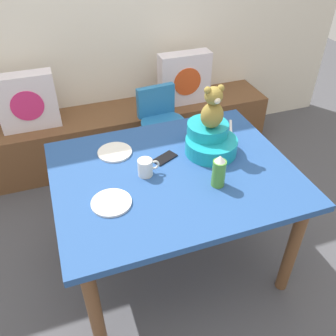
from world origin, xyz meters
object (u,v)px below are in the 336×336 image
object	(u,v)px
pillow_floral_left	(27,102)
dinner_plate_near	(115,152)
pillow_floral_right	(184,79)
infant_seat_teal	(210,140)
teddy_bear	(213,108)
cell_phone	(165,158)
coffee_mug	(146,167)
ketchup_bottle	(219,171)
highchair	(162,125)
dinner_plate_far	(111,203)
dining_table	(174,185)

from	to	relation	value
pillow_floral_left	dinner_plate_near	size ratio (longest dim) A/B	2.20
pillow_floral_right	infant_seat_teal	world-z (taller)	same
teddy_bear	pillow_floral_right	bearing A→B (deg)	75.70
pillow_floral_left	teddy_bear	distance (m)	1.54
teddy_bear	cell_phone	bearing A→B (deg)	178.25
infant_seat_teal	cell_phone	world-z (taller)	infant_seat_teal
teddy_bear	coffee_mug	world-z (taller)	teddy_bear
ketchup_bottle	coffee_mug	bearing A→B (deg)	148.00
teddy_bear	dinner_plate_near	distance (m)	0.62
ketchup_bottle	highchair	bearing A→B (deg)	87.96
infant_seat_teal	dinner_plate_near	distance (m)	0.56
ketchup_bottle	dinner_plate_near	size ratio (longest dim) A/B	0.92
dinner_plate_far	dinner_plate_near	bearing A→B (deg)	75.08
dining_table	dinner_plate_near	bearing A→B (deg)	133.86
dining_table	infant_seat_teal	world-z (taller)	infant_seat_teal
infant_seat_teal	teddy_bear	distance (m)	0.21
dining_table	coffee_mug	bearing A→B (deg)	170.47
dinner_plate_near	infant_seat_teal	bearing A→B (deg)	-16.61
highchair	cell_phone	distance (m)	0.77
coffee_mug	cell_phone	distance (m)	0.18
pillow_floral_left	pillow_floral_right	xyz separation A→B (m)	(1.29, 0.00, 0.00)
pillow_floral_right	teddy_bear	size ratio (longest dim) A/B	1.76
coffee_mug	teddy_bear	bearing A→B (deg)	12.64
dinner_plate_near	pillow_floral_right	bearing A→B (deg)	49.77
infant_seat_teal	dinner_plate_far	size ratio (longest dim) A/B	1.65
infant_seat_teal	ketchup_bottle	distance (m)	0.31
teddy_bear	dinner_plate_near	world-z (taller)	teddy_bear
pillow_floral_left	cell_phone	xyz separation A→B (m)	(0.73, -1.12, 0.06)
ketchup_bottle	cell_phone	distance (m)	0.37
teddy_bear	dinner_plate_far	world-z (taller)	teddy_bear
ketchup_bottle	dinner_plate_far	size ratio (longest dim) A/B	0.92
coffee_mug	dinner_plate_near	distance (m)	0.28
highchair	pillow_floral_right	bearing A→B (deg)	50.76
dinner_plate_near	dinner_plate_far	distance (m)	0.43
pillow_floral_right	infant_seat_teal	xyz separation A→B (m)	(-0.29, -1.12, 0.13)
infant_seat_teal	teddy_bear	bearing A→B (deg)	-90.00
coffee_mug	infant_seat_teal	bearing A→B (deg)	12.71
ketchup_bottle	dinner_plate_near	xyz separation A→B (m)	(-0.44, 0.46, -0.08)
coffee_mug	cell_phone	bearing A→B (deg)	35.59
dining_table	dinner_plate_near	size ratio (longest dim) A/B	6.52
pillow_floral_left	teddy_bear	bearing A→B (deg)	-48.38
highchair	dinner_plate_near	distance (m)	0.76
dining_table	coffee_mug	xyz separation A→B (m)	(-0.15, 0.03, 0.14)
pillow_floral_right	ketchup_bottle	xyz separation A→B (m)	(-0.38, -1.42, 0.15)
pillow_floral_left	infant_seat_teal	xyz separation A→B (m)	(1.00, -1.12, 0.13)
ketchup_bottle	dining_table	bearing A→B (deg)	134.40
highchair	ketchup_bottle	world-z (taller)	ketchup_bottle
pillow_floral_left	pillow_floral_right	distance (m)	1.29
highchair	coffee_mug	world-z (taller)	coffee_mug
coffee_mug	highchair	bearing A→B (deg)	65.65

